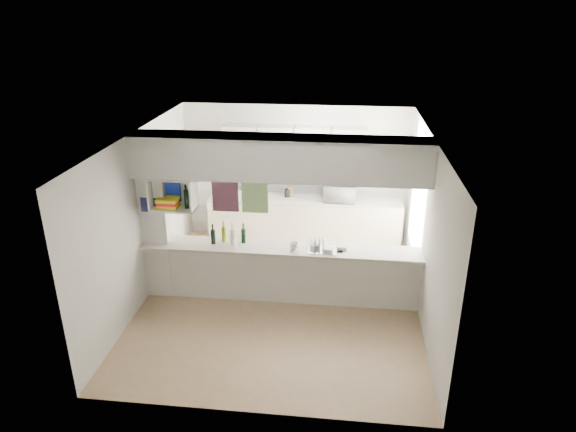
# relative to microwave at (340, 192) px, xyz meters

# --- Properties ---
(floor) EXTENTS (4.80, 4.80, 0.00)m
(floor) POSITION_rel_microwave_xyz_m (-0.84, -2.06, -1.08)
(floor) COLOR #9D7C5B
(floor) RESTS_ON ground
(ceiling) EXTENTS (4.80, 4.80, 0.00)m
(ceiling) POSITION_rel_microwave_xyz_m (-0.84, -2.06, 1.52)
(ceiling) COLOR white
(ceiling) RESTS_ON wall_back
(wall_back) EXTENTS (4.20, 0.00, 4.20)m
(wall_back) POSITION_rel_microwave_xyz_m (-0.84, 0.34, 0.22)
(wall_back) COLOR silver
(wall_back) RESTS_ON floor
(wall_left) EXTENTS (0.00, 4.80, 4.80)m
(wall_left) POSITION_rel_microwave_xyz_m (-2.94, -2.06, 0.22)
(wall_left) COLOR silver
(wall_left) RESTS_ON floor
(wall_right) EXTENTS (0.00, 4.80, 4.80)m
(wall_right) POSITION_rel_microwave_xyz_m (1.26, -2.06, 0.22)
(wall_right) COLOR silver
(wall_right) RESTS_ON floor
(servery_partition) EXTENTS (4.20, 0.50, 2.60)m
(servery_partition) POSITION_rel_microwave_xyz_m (-1.02, -2.06, 0.58)
(servery_partition) COLOR silver
(servery_partition) RESTS_ON floor
(cubby_shelf) EXTENTS (0.65, 0.35, 0.50)m
(cubby_shelf) POSITION_rel_microwave_xyz_m (-2.41, -2.13, 0.63)
(cubby_shelf) COLOR white
(cubby_shelf) RESTS_ON bulkhead
(kitchen_run) EXTENTS (3.60, 0.63, 2.24)m
(kitchen_run) POSITION_rel_microwave_xyz_m (-0.68, 0.07, -0.26)
(kitchen_run) COLOR beige
(kitchen_run) RESTS_ON floor
(microwave) EXTENTS (0.60, 0.42, 0.33)m
(microwave) POSITION_rel_microwave_xyz_m (0.00, 0.00, 0.00)
(microwave) COLOR white
(microwave) RESTS_ON bench_top
(bowl) EXTENTS (0.24, 0.24, 0.06)m
(bowl) POSITION_rel_microwave_xyz_m (0.01, 0.01, 0.19)
(bowl) COLOR navy
(bowl) RESTS_ON microwave
(dish_rack) EXTENTS (0.45, 0.34, 0.23)m
(dish_rack) POSITION_rel_microwave_xyz_m (-0.21, -2.10, -0.07)
(dish_rack) COLOR silver
(dish_rack) RESTS_ON breakfast_bar
(cup) EXTENTS (0.14, 0.14, 0.10)m
(cup) POSITION_rel_microwave_xyz_m (-0.63, -2.12, -0.10)
(cup) COLOR white
(cup) RESTS_ON dish_rack
(wine_bottles) EXTENTS (0.52, 0.15, 0.35)m
(wine_bottles) POSITION_rel_microwave_xyz_m (-1.64, -2.01, -0.04)
(wine_bottles) COLOR black
(wine_bottles) RESTS_ON breakfast_bar
(plastic_tubs) EXTENTS (0.55, 0.22, 0.07)m
(plastic_tubs) POSITION_rel_microwave_xyz_m (-0.16, -2.08, -0.13)
(plastic_tubs) COLOR silver
(plastic_tubs) RESTS_ON breakfast_bar
(utensil_jar) EXTENTS (0.11, 0.11, 0.15)m
(utensil_jar) POSITION_rel_microwave_xyz_m (-0.98, 0.09, -0.09)
(utensil_jar) COLOR black
(utensil_jar) RESTS_ON bench_top
(knife_block) EXTENTS (0.12, 0.11, 0.20)m
(knife_block) POSITION_rel_microwave_xyz_m (-0.93, 0.12, -0.06)
(knife_block) COLOR #523A1C
(knife_block) RESTS_ON bench_top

